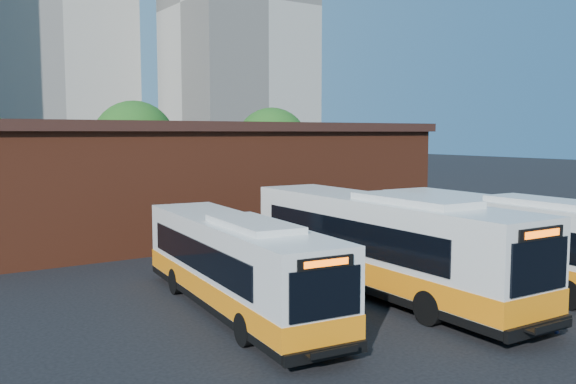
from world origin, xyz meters
TOP-DOWN VIEW (x-y plane):
  - ground at (0.00, 0.00)m, footprint 220.00×220.00m
  - bus_midwest at (-5.18, 4.09)m, footprint 3.49×11.82m
  - bus_mideast at (0.36, 3.16)m, footprint 3.18×13.64m
  - bus_east at (5.46, 1.51)m, footprint 3.12×12.73m
  - transit_worker at (1.55, -2.83)m, footprint 0.61×0.81m
  - depot_building at (0.00, 20.00)m, footprint 28.60×12.60m
  - tree_mid at (2.00, 34.00)m, footprint 6.56×6.56m
  - tree_east at (13.00, 31.00)m, footprint 6.24×6.24m
  - tower_right at (30.00, 68.00)m, footprint 18.00×18.00m

SIDE VIEW (x-z plane):
  - ground at x=0.00m, z-range 0.00..0.00m
  - transit_worker at x=1.55m, z-range 0.00..2.00m
  - bus_midwest at x=-5.18m, z-range -0.15..3.03m
  - bus_east at x=5.46m, z-range -0.16..3.28m
  - bus_mideast at x=0.36m, z-range -0.17..3.52m
  - depot_building at x=0.00m, z-range 0.06..6.46m
  - tree_east at x=13.00m, z-range 0.85..8.81m
  - tree_mid at x=2.00m, z-range 0.90..9.26m
  - tower_right at x=30.00m, z-range -0.26..48.94m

